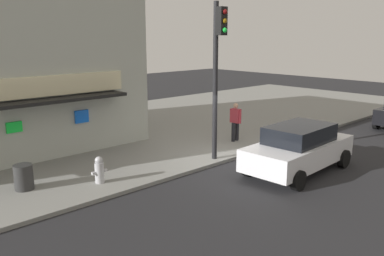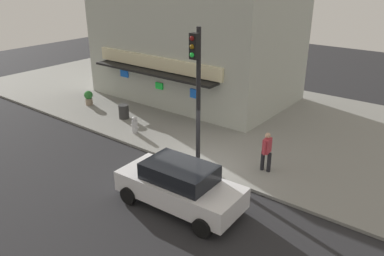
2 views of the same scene
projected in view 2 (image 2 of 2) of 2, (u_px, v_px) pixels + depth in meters
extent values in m
plane|color=#232326|center=(197.00, 171.00, 15.73)|extent=(61.14, 61.14, 0.00)
cube|color=gray|center=(271.00, 123.00, 20.47)|extent=(40.76, 13.07, 0.12)
cube|color=#ADB2A8|center=(195.00, 42.00, 23.65)|extent=(11.74, 7.05, 6.73)
cube|color=beige|center=(156.00, 63.00, 21.27)|extent=(8.92, 0.16, 0.72)
cube|color=black|center=(152.00, 72.00, 21.20)|extent=(8.45, 0.90, 0.12)
cube|color=blue|center=(124.00, 74.00, 23.19)|extent=(0.64, 0.08, 0.42)
cube|color=#19E53F|center=(159.00, 86.00, 21.69)|extent=(0.52, 0.08, 0.37)
cube|color=blue|center=(195.00, 94.00, 20.25)|extent=(0.55, 0.08, 0.49)
cylinder|color=black|center=(198.00, 100.00, 15.05)|extent=(0.18, 0.18, 5.61)
cube|color=black|center=(195.00, 46.00, 14.05)|extent=(0.32, 0.28, 0.95)
sphere|color=maroon|center=(192.00, 38.00, 13.82)|extent=(0.18, 0.18, 0.18)
sphere|color=brown|center=(192.00, 47.00, 13.94)|extent=(0.18, 0.18, 0.18)
sphere|color=#1ED83F|center=(192.00, 55.00, 14.05)|extent=(0.18, 0.18, 0.18)
cylinder|color=#B2B2B7|center=(135.00, 127.00, 19.01)|extent=(0.28, 0.28, 0.65)
sphere|color=#B2B2B7|center=(134.00, 119.00, 18.85)|extent=(0.24, 0.24, 0.24)
cylinder|color=#B2B2B7|center=(132.00, 125.00, 19.11)|extent=(0.12, 0.10, 0.10)
cylinder|color=#B2B2B7|center=(138.00, 127.00, 18.88)|extent=(0.12, 0.10, 0.10)
cylinder|color=#2D2D2D|center=(124.00, 112.00, 20.84)|extent=(0.55, 0.55, 0.76)
cylinder|color=black|center=(269.00, 162.00, 15.33)|extent=(0.17, 0.17, 0.81)
cylinder|color=black|center=(263.00, 161.00, 15.47)|extent=(0.17, 0.17, 0.81)
cube|color=#B2333F|center=(267.00, 146.00, 15.13)|extent=(0.27, 0.45, 0.60)
sphere|color=tan|center=(268.00, 135.00, 14.96)|extent=(0.22, 0.22, 0.22)
cylinder|color=#B2333F|center=(269.00, 144.00, 15.33)|extent=(0.11, 0.11, 0.54)
cylinder|color=#B2333F|center=(265.00, 149.00, 14.96)|extent=(0.11, 0.11, 0.54)
cylinder|color=gray|center=(89.00, 102.00, 22.96)|extent=(0.42, 0.42, 0.39)
sphere|color=#2D7A33|center=(88.00, 95.00, 22.80)|extent=(0.51, 0.51, 0.51)
cube|color=silver|center=(180.00, 189.00, 13.19)|extent=(4.53, 2.02, 0.74)
cube|color=black|center=(179.00, 172.00, 12.93)|extent=(2.47, 1.64, 0.58)
cylinder|color=black|center=(232.00, 200.00, 13.18)|extent=(0.65, 0.24, 0.64)
cylinder|color=black|center=(202.00, 228.00, 11.80)|extent=(0.65, 0.24, 0.64)
cylinder|color=black|center=(162.00, 174.00, 14.86)|extent=(0.65, 0.24, 0.64)
cylinder|color=black|center=(129.00, 195.00, 13.47)|extent=(0.65, 0.24, 0.64)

